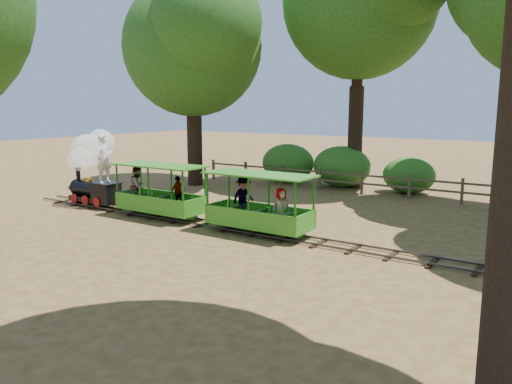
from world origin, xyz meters
The scene contains 10 objects.
ground centered at (0.00, 0.00, 0.00)m, with size 90.00×90.00×0.00m, color #A27846.
track centered at (0.00, 0.00, 0.07)m, with size 22.00×1.00×0.10m.
locomotive centered at (-8.40, 0.06, 1.65)m, with size 2.54×1.20×2.92m.
carriage_front centered at (-5.05, -0.02, 0.77)m, with size 3.24×1.32×1.69m.
carriage_rear centered at (-1.06, 0.07, 0.77)m, with size 3.24×1.43×1.69m.
oak_nw centered at (-8.53, 6.08, 6.64)m, with size 7.82×6.89×9.45m.
fence centered at (0.00, 8.00, 0.58)m, with size 18.10×0.10×1.00m.
shrub_west centered at (-5.38, 9.30, 0.93)m, with size 2.68×2.06×1.86m, color #2D6B1E.
shrub_mid_w centered at (-2.53, 9.30, 0.94)m, with size 2.72×2.09×1.88m, color #2D6B1E.
shrub_mid_e centered at (0.57, 9.30, 0.77)m, with size 2.23×1.72×1.54m, color #2D6B1E.
Camera 1 is at (6.82, -11.80, 3.70)m, focal length 35.00 mm.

